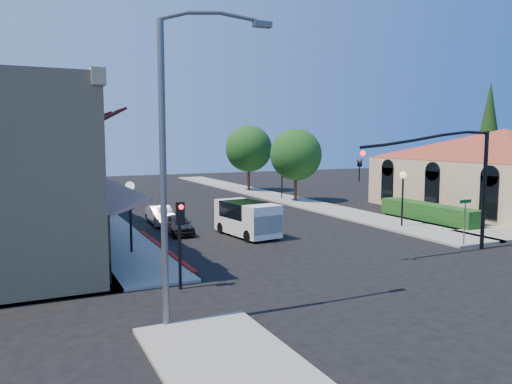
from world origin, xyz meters
name	(u,v)px	position (x,y,z in m)	size (l,w,h in m)	color
ground	(376,274)	(0.00, 0.00, 0.00)	(120.00, 120.00, 0.00)	black
sidewalk_left	(82,206)	(-8.75, 27.00, 0.06)	(3.50, 50.00, 0.12)	gray
sidewalk_right	(269,195)	(8.75, 27.00, 0.06)	(3.50, 50.00, 0.12)	gray
curb_red_strip	(164,251)	(-6.90, 8.00, 0.00)	(0.25, 10.00, 0.06)	maroon
mission_building	(503,162)	(21.99, 11.50, 3.75)	(30.12, 30.12, 6.40)	tan
hedge	(428,222)	(11.70, 9.00, 0.00)	(1.40, 8.00, 1.10)	#123C11
conifer_far	(489,131)	(28.00, 18.00, 6.36)	(3.20, 3.20, 11.00)	#362015
street_tree_a	(296,155)	(8.80, 22.00, 4.19)	(4.56, 4.56, 6.48)	#362015
street_tree_b	(249,149)	(8.80, 32.00, 4.54)	(4.94, 4.94, 7.02)	#362015
signal_mast_arm	(454,170)	(5.86, 1.50, 4.09)	(8.01, 0.39, 6.00)	black
secondary_signal	(180,229)	(-8.00, 1.41, 2.32)	(0.28, 0.42, 3.32)	black
cobra_streetlight	(175,151)	(-9.15, -2.00, 5.27)	(3.60, 0.25, 9.31)	#595B5E
street_name_sign	(465,215)	(7.50, 2.20, 1.70)	(0.80, 0.06, 2.50)	#595B5E
lamppost_left_near	(130,199)	(-8.50, 8.00, 2.74)	(0.44, 0.44, 3.57)	black
lamppost_left_far	(92,178)	(-8.50, 22.00, 2.74)	(0.44, 0.44, 3.57)	black
lamppost_right_near	(403,185)	(8.50, 8.00, 2.74)	(0.44, 0.44, 3.57)	black
lamppost_right_far	(282,170)	(8.50, 24.00, 2.74)	(0.44, 0.44, 3.57)	black
white_van	(247,217)	(-1.49, 9.69, 1.14)	(2.47, 4.66, 1.97)	white
parked_car_a	(178,225)	(-4.96, 12.00, 0.57)	(1.35, 3.36, 1.15)	black
parked_car_b	(161,215)	(-5.05, 15.65, 0.61)	(1.29, 3.71, 1.22)	#B2B6B7
parked_car_c	(117,201)	(-6.20, 25.00, 0.53)	(1.49, 3.66, 1.06)	silver
parked_car_d	(115,199)	(-6.20, 26.00, 0.62)	(2.06, 4.46, 1.24)	#AFB1B5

